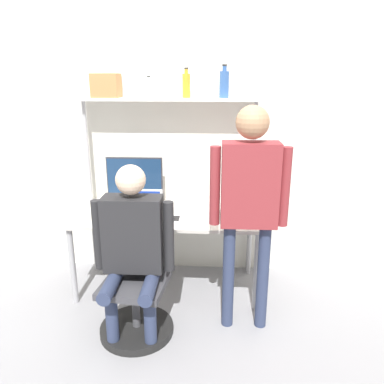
% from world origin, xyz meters
% --- Properties ---
extents(ground_plane, '(12.00, 12.00, 0.00)m').
position_xyz_m(ground_plane, '(0.00, 0.00, 0.00)').
color(ground_plane, gray).
extents(wall_back, '(8.00, 0.06, 2.70)m').
position_xyz_m(wall_back, '(0.00, 0.83, 1.35)').
color(wall_back, silver).
rests_on(wall_back, ground_plane).
extents(desk, '(1.68, 0.78, 0.73)m').
position_xyz_m(desk, '(0.00, 0.41, 0.66)').
color(desk, beige).
rests_on(desk, ground_plane).
extents(shelf_unit, '(1.59, 0.22, 1.72)m').
position_xyz_m(shelf_unit, '(0.00, 0.67, 1.42)').
color(shelf_unit, white).
rests_on(shelf_unit, ground_plane).
extents(monitor, '(0.53, 0.22, 0.46)m').
position_xyz_m(monitor, '(-0.33, 0.62, 0.97)').
color(monitor, '#333338').
rests_on(monitor, desk).
extents(laptop, '(0.33, 0.24, 0.24)m').
position_xyz_m(laptop, '(-0.19, 0.28, 0.79)').
color(laptop, silver).
rests_on(laptop, desk).
extents(cell_phone, '(0.07, 0.15, 0.01)m').
position_xyz_m(cell_phone, '(0.10, 0.24, 0.73)').
color(cell_phone, silver).
rests_on(cell_phone, desk).
extents(office_chair, '(0.56, 0.56, 0.89)m').
position_xyz_m(office_chair, '(-0.16, -0.25, 0.27)').
color(office_chair, black).
rests_on(office_chair, ground_plane).
extents(person_seated, '(0.59, 0.47, 1.32)m').
position_xyz_m(person_seated, '(-0.16, -0.30, 0.77)').
color(person_seated, '#2D3856').
rests_on(person_seated, ground_plane).
extents(person_standing, '(0.57, 0.23, 1.71)m').
position_xyz_m(person_standing, '(0.67, -0.15, 1.10)').
color(person_standing, '#2D3856').
rests_on(person_standing, ground_plane).
extents(bottle_amber, '(0.07, 0.07, 0.26)m').
position_xyz_m(bottle_amber, '(0.16, 0.67, 1.83)').
color(bottle_amber, gold).
rests_on(bottle_amber, shelf_unit).
extents(bottle_blue, '(0.08, 0.08, 0.28)m').
position_xyz_m(bottle_blue, '(0.49, 0.67, 1.84)').
color(bottle_blue, '#335999').
rests_on(bottle_blue, shelf_unit).
extents(bottle_clear, '(0.06, 0.06, 0.18)m').
position_xyz_m(bottle_clear, '(-0.17, 0.67, 1.80)').
color(bottle_clear, silver).
rests_on(bottle_clear, shelf_unit).
extents(storage_box, '(0.24, 0.20, 0.21)m').
position_xyz_m(storage_box, '(-0.56, 0.67, 1.82)').
color(storage_box, '#B27A47').
rests_on(storage_box, shelf_unit).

